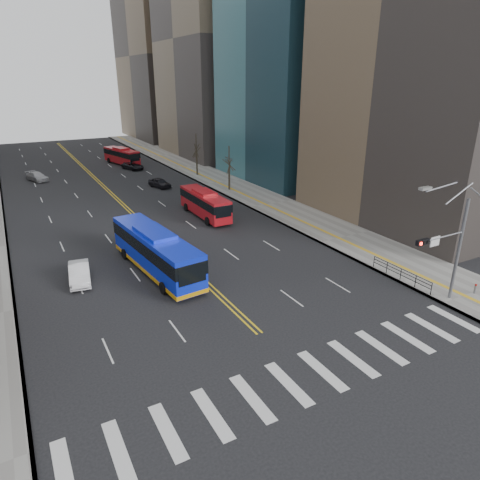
# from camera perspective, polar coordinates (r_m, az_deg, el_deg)

# --- Properties ---
(ground) EXTENTS (220.00, 220.00, 0.00)m
(ground) POSITION_cam_1_polar(r_m,az_deg,el_deg) (25.82, 8.74, -17.59)
(ground) COLOR black
(sidewalk_right) EXTENTS (7.00, 130.00, 0.15)m
(sidewalk_right) POSITION_cam_1_polar(r_m,az_deg,el_deg) (69.68, -2.25, 7.72)
(sidewalk_right) COLOR gray
(sidewalk_right) RESTS_ON ground
(crosswalk) EXTENTS (26.70, 4.00, 0.01)m
(crosswalk) POSITION_cam_1_polar(r_m,az_deg,el_deg) (25.82, 8.74, -17.58)
(crosswalk) COLOR silver
(crosswalk) RESTS_ON ground
(centerline) EXTENTS (0.55, 100.00, 0.01)m
(centerline) POSITION_cam_1_polar(r_m,az_deg,el_deg) (73.56, -18.26, 7.34)
(centerline) COLOR gold
(centerline) RESTS_ON ground
(office_towers) EXTENTS (83.00, 134.00, 58.00)m
(office_towers) POSITION_cam_1_polar(r_m,az_deg,el_deg) (85.52, -22.18, 24.89)
(office_towers) COLOR #939396
(office_towers) RESTS_ON ground
(signal_mast) EXTENTS (5.37, 0.37, 9.39)m
(signal_mast) POSITION_cam_1_polar(r_m,az_deg,el_deg) (33.86, 25.96, -0.44)
(signal_mast) COLOR slate
(signal_mast) RESTS_ON ground
(pedestrian_railing) EXTENTS (0.06, 6.06, 1.02)m
(pedestrian_railing) POSITION_cam_1_polar(r_m,az_deg,el_deg) (37.93, 20.67, -4.06)
(pedestrian_railing) COLOR black
(pedestrian_railing) RESTS_ON sidewalk_right
(street_trees) EXTENTS (35.20, 47.20, 7.60)m
(street_trees) POSITION_cam_1_polar(r_m,az_deg,el_deg) (51.72, -22.03, 7.01)
(street_trees) COLOR black
(street_trees) RESTS_ON ground
(blue_bus) EXTENTS (4.07, 13.29, 3.78)m
(blue_bus) POSITION_cam_1_polar(r_m,az_deg,el_deg) (37.59, -11.16, -1.34)
(blue_bus) COLOR #0E25DB
(blue_bus) RESTS_ON ground
(red_bus_near) EXTENTS (2.60, 10.08, 3.23)m
(red_bus_near) POSITION_cam_1_polar(r_m,az_deg,el_deg) (52.00, -4.72, 5.04)
(red_bus_near) COLOR red
(red_bus_near) RESTS_ON ground
(red_bus_far) EXTENTS (4.71, 10.44, 3.25)m
(red_bus_far) POSITION_cam_1_polar(r_m,az_deg,el_deg) (87.43, -15.51, 10.87)
(red_bus_far) COLOR red
(red_bus_far) RESTS_ON ground
(car_white) EXTENTS (2.24, 4.78, 1.51)m
(car_white) POSITION_cam_1_polar(r_m,az_deg,el_deg) (37.93, -20.61, -4.16)
(car_white) COLOR white
(car_white) RESTS_ON ground
(car_dark_mid) EXTENTS (2.91, 4.58, 1.45)m
(car_dark_mid) POSITION_cam_1_polar(r_m,az_deg,el_deg) (67.45, -10.66, 7.50)
(car_dark_mid) COLOR black
(car_dark_mid) RESTS_ON ground
(car_silver) EXTENTS (3.60, 5.24, 1.41)m
(car_silver) POSITION_cam_1_polar(r_m,az_deg,el_deg) (78.11, -25.43, 7.65)
(car_silver) COLOR #A09FA4
(car_silver) RESTS_ON ground
(car_dark_far) EXTENTS (3.60, 5.21, 1.32)m
(car_dark_far) POSITION_cam_1_polar(r_m,az_deg,el_deg) (82.10, -14.09, 9.56)
(car_dark_far) COLOR black
(car_dark_far) RESTS_ON ground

